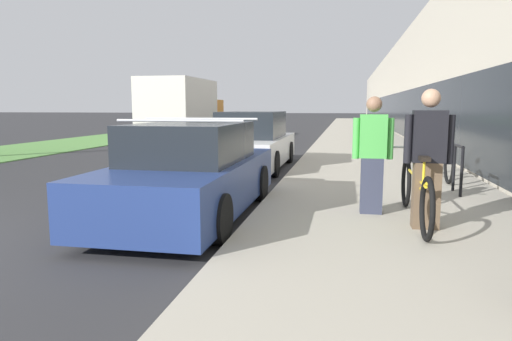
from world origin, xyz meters
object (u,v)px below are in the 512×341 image
object	(u,v)px
tandem_bicycle	(415,192)
parked_sedan_curbside	(192,174)
bike_rack_hoop	(458,164)
person_rider	(428,159)
moving_truck	(183,109)
vintage_roadster_curbside	(252,143)
person_bystander	(372,155)
cruiser_bike_nearest	(444,160)

from	to	relation	value
tandem_bicycle	parked_sedan_curbside	distance (m)	3.08
tandem_bicycle	parked_sedan_curbside	bearing A→B (deg)	177.70
bike_rack_hoop	tandem_bicycle	bearing A→B (deg)	-114.92
person_rider	tandem_bicycle	bearing A→B (deg)	104.25
moving_truck	vintage_roadster_curbside	bearing A→B (deg)	-60.84
person_bystander	cruiser_bike_nearest	world-z (taller)	person_bystander
person_bystander	cruiser_bike_nearest	bearing A→B (deg)	64.14
person_bystander	moving_truck	xyz separation A→B (m)	(-8.22, 14.86, 0.54)
cruiser_bike_nearest	parked_sedan_curbside	xyz separation A→B (m)	(-4.14, -3.55, 0.11)
tandem_bicycle	cruiser_bike_nearest	world-z (taller)	cruiser_bike_nearest
cruiser_bike_nearest	tandem_bicycle	bearing A→B (deg)	-106.17
tandem_bicycle	person_bystander	bearing A→B (deg)	144.61
tandem_bicycle	moving_truck	bearing A→B (deg)	119.88
moving_truck	parked_sedan_curbside	bearing A→B (deg)	-69.42
cruiser_bike_nearest	parked_sedan_curbside	world-z (taller)	parked_sedan_curbside
cruiser_bike_nearest	vintage_roadster_curbside	bearing A→B (deg)	158.35
person_bystander	bike_rack_hoop	world-z (taller)	person_bystander
person_rider	person_bystander	distance (m)	0.93
person_rider	moving_truck	world-z (taller)	moving_truck
tandem_bicycle	cruiser_bike_nearest	size ratio (longest dim) A/B	1.42
person_bystander	vintage_roadster_curbside	bearing A→B (deg)	118.56
tandem_bicycle	cruiser_bike_nearest	bearing A→B (deg)	73.83
person_rider	cruiser_bike_nearest	distance (m)	4.14
person_bystander	vintage_roadster_curbside	world-z (taller)	person_bystander
tandem_bicycle	bike_rack_hoop	size ratio (longest dim) A/B	3.01
person_bystander	bike_rack_hoop	bearing A→B (deg)	49.03
tandem_bicycle	parked_sedan_curbside	xyz separation A→B (m)	(-3.08, 0.12, 0.13)
bike_rack_hoop	person_rider	bearing A→B (deg)	-110.37
parked_sedan_curbside	vintage_roadster_curbside	world-z (taller)	vintage_roadster_curbside
cruiser_bike_nearest	parked_sedan_curbside	distance (m)	5.46
person_rider	bike_rack_hoop	bearing A→B (deg)	69.63
tandem_bicycle	vintage_roadster_curbside	xyz separation A→B (m)	(-3.26, 5.39, 0.17)
tandem_bicycle	moving_truck	distance (m)	17.60
tandem_bicycle	parked_sedan_curbside	size ratio (longest dim) A/B	0.60
bike_rack_hoop	parked_sedan_curbside	xyz separation A→B (m)	(-4.07, -2.01, 0.00)
person_bystander	bike_rack_hoop	xyz separation A→B (m)	(1.52, 1.75, -0.30)
person_rider	moving_truck	size ratio (longest dim) A/B	0.26
bike_rack_hoop	parked_sedan_curbside	bearing A→B (deg)	-153.75
bike_rack_hoop	moving_truck	xyz separation A→B (m)	(-9.74, 13.11, 0.84)
person_bystander	bike_rack_hoop	distance (m)	2.34
tandem_bicycle	vintage_roadster_curbside	distance (m)	6.30
parked_sedan_curbside	vintage_roadster_curbside	xyz separation A→B (m)	(-0.18, 5.27, 0.04)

